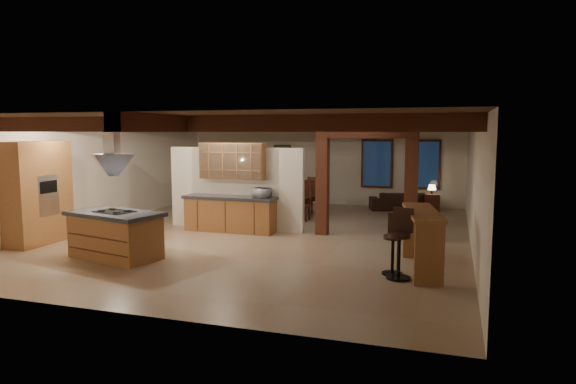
# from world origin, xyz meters

# --- Properties ---
(ground) EXTENTS (12.00, 12.00, 0.00)m
(ground) POSITION_xyz_m (0.00, 0.00, 0.00)
(ground) COLOR tan
(ground) RESTS_ON ground
(room_walls) EXTENTS (12.00, 12.00, 12.00)m
(room_walls) POSITION_xyz_m (0.00, 0.00, 1.78)
(room_walls) COLOR silver
(room_walls) RESTS_ON ground
(ceiling_beams) EXTENTS (10.00, 12.00, 0.28)m
(ceiling_beams) POSITION_xyz_m (0.00, 0.00, 2.76)
(ceiling_beams) COLOR #3A180E
(ceiling_beams) RESTS_ON room_walls
(timber_posts) EXTENTS (2.50, 0.30, 2.90)m
(timber_posts) POSITION_xyz_m (2.50, 0.50, 1.76)
(timber_posts) COLOR #3A180E
(timber_posts) RESTS_ON ground
(partition_wall) EXTENTS (3.80, 0.18, 2.20)m
(partition_wall) POSITION_xyz_m (-1.00, 0.50, 1.10)
(partition_wall) COLOR silver
(partition_wall) RESTS_ON ground
(pantry_cabinet) EXTENTS (0.67, 1.60, 2.40)m
(pantry_cabinet) POSITION_xyz_m (-4.67, -2.60, 1.20)
(pantry_cabinet) COLOR olive
(pantry_cabinet) RESTS_ON ground
(back_counter) EXTENTS (2.50, 0.66, 0.94)m
(back_counter) POSITION_xyz_m (-1.00, 0.11, 0.48)
(back_counter) COLOR olive
(back_counter) RESTS_ON ground
(upper_display_cabinet) EXTENTS (1.80, 0.36, 0.95)m
(upper_display_cabinet) POSITION_xyz_m (-1.00, 0.31, 1.85)
(upper_display_cabinet) COLOR olive
(upper_display_cabinet) RESTS_ON partition_wall
(range_hood) EXTENTS (1.10, 1.10, 1.40)m
(range_hood) POSITION_xyz_m (-2.08, -3.25, 1.78)
(range_hood) COLOR silver
(range_hood) RESTS_ON room_walls
(back_windows) EXTENTS (2.70, 0.07, 1.70)m
(back_windows) POSITION_xyz_m (2.80, 5.93, 1.50)
(back_windows) COLOR #3A180E
(back_windows) RESTS_ON room_walls
(framed_art) EXTENTS (0.65, 0.05, 0.85)m
(framed_art) POSITION_xyz_m (-1.50, 5.94, 1.70)
(framed_art) COLOR #3A180E
(framed_art) RESTS_ON room_walls
(recessed_cans) EXTENTS (3.16, 2.46, 0.03)m
(recessed_cans) POSITION_xyz_m (-2.53, -1.93, 2.87)
(recessed_cans) COLOR silver
(recessed_cans) RESTS_ON room_walls
(kitchen_island) EXTENTS (2.18, 1.49, 0.99)m
(kitchen_island) POSITION_xyz_m (-2.08, -3.25, 0.50)
(kitchen_island) COLOR olive
(kitchen_island) RESTS_ON ground
(dining_table) EXTENTS (2.14, 1.55, 0.68)m
(dining_table) POSITION_xyz_m (-0.33, 2.96, 0.34)
(dining_table) COLOR #391C0E
(dining_table) RESTS_ON ground
(sofa) EXTENTS (2.19, 1.42, 0.60)m
(sofa) POSITION_xyz_m (2.92, 5.34, 0.30)
(sofa) COLOR black
(sofa) RESTS_ON ground
(microwave) EXTENTS (0.49, 0.38, 0.24)m
(microwave) POSITION_xyz_m (-0.10, 0.11, 1.06)
(microwave) COLOR #AFAFB3
(microwave) RESTS_ON back_counter
(bar_counter) EXTENTS (0.95, 2.26, 1.15)m
(bar_counter) POSITION_xyz_m (4.03, -2.28, 0.78)
(bar_counter) COLOR olive
(bar_counter) RESTS_ON ground
(side_table) EXTENTS (0.54, 0.54, 0.58)m
(side_table) POSITION_xyz_m (3.91, 5.20, 0.29)
(side_table) COLOR #3A180E
(side_table) RESTS_ON ground
(table_lamp) EXTENTS (0.26, 0.26, 0.31)m
(table_lamp) POSITION_xyz_m (3.91, 5.20, 0.80)
(table_lamp) COLOR black
(table_lamp) RESTS_ON side_table
(bar_stool_a) EXTENTS (0.40, 0.42, 1.11)m
(bar_stool_a) POSITION_xyz_m (3.56, -2.70, 0.57)
(bar_stool_a) COLOR black
(bar_stool_a) RESTS_ON ground
(bar_stool_b) EXTENTS (0.45, 0.47, 1.26)m
(bar_stool_b) POSITION_xyz_m (3.70, -2.95, 0.64)
(bar_stool_b) COLOR black
(bar_stool_b) RESTS_ON ground
(dining_chairs) EXTENTS (1.87, 1.87, 1.20)m
(dining_chairs) POSITION_xyz_m (-0.33, 2.96, 0.61)
(dining_chairs) COLOR #3A180E
(dining_chairs) RESTS_ON ground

